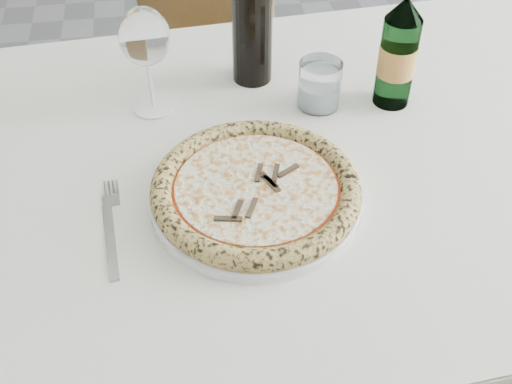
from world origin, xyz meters
TOP-DOWN VIEW (x-y plane):
  - dining_table at (0.01, 0.01)m, footprint 1.61×1.02m
  - chair_far at (-0.02, 0.75)m, footprint 0.49×0.49m
  - plate at (0.01, -0.09)m, footprint 0.32×0.32m
  - pizza at (0.01, -0.09)m, footprint 0.32×0.32m
  - fork at (-0.20, -0.12)m, footprint 0.03×0.21m
  - wine_glass at (-0.13, 0.17)m, footprint 0.09×0.09m
  - tumbler at (0.16, 0.14)m, footprint 0.08×0.08m
  - beer_bottle at (0.30, 0.13)m, footprint 0.07×0.07m
  - wine_bottle at (0.06, 0.25)m, footprint 0.07×0.07m

SIDE VIEW (x-z plane):
  - chair_far at x=-0.02m, z-range 0.07..1.00m
  - dining_table at x=0.01m, z-range 0.30..1.05m
  - fork at x=-0.20m, z-range 0.76..0.76m
  - plate at x=0.01m, z-range 0.76..0.77m
  - pizza at x=0.01m, z-range 0.77..0.80m
  - tumbler at x=0.16m, z-range 0.75..0.84m
  - beer_bottle at x=0.30m, z-range 0.73..0.98m
  - wine_bottle at x=0.06m, z-range 0.73..1.03m
  - wine_glass at x=-0.13m, z-range 0.80..0.99m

